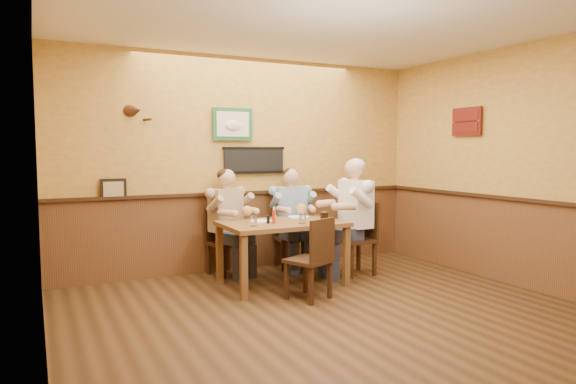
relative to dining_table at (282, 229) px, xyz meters
name	(u,v)px	position (x,y,z in m)	size (l,w,h in m)	color
room	(352,139)	(0.08, -1.33, 1.03)	(5.02, 5.03, 2.81)	#362110
dining_table	(282,229)	(0.00, 0.00, 0.00)	(1.40, 0.90, 0.75)	brown
chair_back_left	(226,241)	(-0.42, 0.78, -0.23)	(0.39, 0.39, 0.85)	#382112
chair_back_right	(290,237)	(0.48, 0.74, -0.24)	(0.39, 0.39, 0.85)	#382112
chair_right_end	(355,238)	(1.05, 0.04, -0.19)	(0.43, 0.43, 0.93)	#382112
chair_near_side	(308,258)	(0.00, -0.64, -0.22)	(0.40, 0.40, 0.88)	#382112
diner_tan_shirt	(226,227)	(-0.42, 0.78, -0.05)	(0.56, 0.56, 1.21)	tan
diner_blue_polo	(290,223)	(0.48, 0.74, -0.05)	(0.56, 0.56, 1.21)	#809FC0
diner_white_elder	(356,223)	(1.05, 0.04, 0.01)	(0.61, 0.61, 1.33)	white
water_glass_left	(254,221)	(-0.44, -0.18, 0.15)	(0.08, 0.08, 0.11)	silver
water_glass_mid	(303,219)	(0.13, -0.25, 0.15)	(0.08, 0.08, 0.12)	silver
cola_tumbler	(324,217)	(0.40, -0.29, 0.15)	(0.09, 0.09, 0.12)	black
hot_sauce_bottle	(274,216)	(-0.15, -0.09, 0.18)	(0.04, 0.04, 0.17)	red
salt_shaker	(275,219)	(-0.10, -0.01, 0.13)	(0.03, 0.03, 0.08)	white
pepper_shaker	(268,220)	(-0.21, -0.06, 0.14)	(0.03, 0.03, 0.09)	black
plate_far_left	(261,221)	(-0.23, 0.09, 0.10)	(0.26, 0.26, 0.02)	white
plate_far_right	(298,217)	(0.33, 0.23, 0.10)	(0.27, 0.27, 0.02)	white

